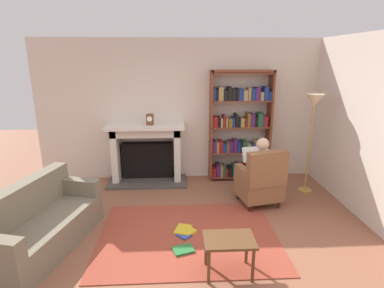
{
  "coord_description": "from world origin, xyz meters",
  "views": [
    {
      "loc": [
        -0.14,
        -3.39,
        2.35
      ],
      "look_at": [
        0.1,
        1.2,
        1.05
      ],
      "focal_mm": 28.74,
      "sensor_mm": 36.0,
      "label": 1
    }
  ],
  "objects_px": {
    "bookshelf": "(240,128)",
    "sofa_floral": "(40,225)",
    "fireplace": "(147,151)",
    "side_table": "(229,244)",
    "mantel_clock": "(150,119)",
    "seated_reader": "(258,167)",
    "floor_lamp": "(313,110)",
    "armchair_reading": "(261,181)"
  },
  "relations": [
    {
      "from": "fireplace",
      "to": "mantel_clock",
      "type": "distance_m",
      "value": 0.66
    },
    {
      "from": "mantel_clock",
      "to": "side_table",
      "type": "bearing_deg",
      "value": -68.65
    },
    {
      "from": "mantel_clock",
      "to": "sofa_floral",
      "type": "xyz_separation_m",
      "value": [
        -1.25,
        -2.06,
        -0.93
      ]
    },
    {
      "from": "fireplace",
      "to": "sofa_floral",
      "type": "distance_m",
      "value": 2.47
    },
    {
      "from": "mantel_clock",
      "to": "bookshelf",
      "type": "height_order",
      "value": "bookshelf"
    },
    {
      "from": "seated_reader",
      "to": "side_table",
      "type": "distance_m",
      "value": 1.92
    },
    {
      "from": "armchair_reading",
      "to": "sofa_floral",
      "type": "distance_m",
      "value": 3.25
    },
    {
      "from": "armchair_reading",
      "to": "bookshelf",
      "type": "bearing_deg",
      "value": -95.51
    },
    {
      "from": "sofa_floral",
      "to": "floor_lamp",
      "type": "bearing_deg",
      "value": -54.88
    },
    {
      "from": "floor_lamp",
      "to": "armchair_reading",
      "type": "bearing_deg",
      "value": -152.75
    },
    {
      "from": "fireplace",
      "to": "floor_lamp",
      "type": "distance_m",
      "value": 3.1
    },
    {
      "from": "bookshelf",
      "to": "sofa_floral",
      "type": "height_order",
      "value": "bookshelf"
    },
    {
      "from": "sofa_floral",
      "to": "fireplace",
      "type": "bearing_deg",
      "value": -13.58
    },
    {
      "from": "seated_reader",
      "to": "sofa_floral",
      "type": "relative_size",
      "value": 0.62
    },
    {
      "from": "fireplace",
      "to": "seated_reader",
      "type": "bearing_deg",
      "value": -28.41
    },
    {
      "from": "seated_reader",
      "to": "sofa_floral",
      "type": "height_order",
      "value": "seated_reader"
    },
    {
      "from": "fireplace",
      "to": "side_table",
      "type": "xyz_separation_m",
      "value": [
        1.13,
        -2.77,
        -0.23
      ]
    },
    {
      "from": "fireplace",
      "to": "floor_lamp",
      "type": "xyz_separation_m",
      "value": [
        2.9,
        -0.64,
        0.89
      ]
    },
    {
      "from": "fireplace",
      "to": "floor_lamp",
      "type": "relative_size",
      "value": 0.85
    },
    {
      "from": "fireplace",
      "to": "mantel_clock",
      "type": "relative_size",
      "value": 7.47
    },
    {
      "from": "sofa_floral",
      "to": "floor_lamp",
      "type": "distance_m",
      "value": 4.49
    },
    {
      "from": "fireplace",
      "to": "mantel_clock",
      "type": "xyz_separation_m",
      "value": [
        0.09,
        -0.1,
        0.64
      ]
    },
    {
      "from": "floor_lamp",
      "to": "seated_reader",
      "type": "bearing_deg",
      "value": -158.84
    },
    {
      "from": "side_table",
      "to": "floor_lamp",
      "type": "height_order",
      "value": "floor_lamp"
    },
    {
      "from": "seated_reader",
      "to": "floor_lamp",
      "type": "bearing_deg",
      "value": -170.55
    },
    {
      "from": "mantel_clock",
      "to": "armchair_reading",
      "type": "height_order",
      "value": "mantel_clock"
    },
    {
      "from": "sofa_floral",
      "to": "floor_lamp",
      "type": "relative_size",
      "value": 1.04
    },
    {
      "from": "fireplace",
      "to": "sofa_floral",
      "type": "bearing_deg",
      "value": -118.19
    },
    {
      "from": "side_table",
      "to": "mantel_clock",
      "type": "bearing_deg",
      "value": 111.35
    },
    {
      "from": "fireplace",
      "to": "seated_reader",
      "type": "distance_m",
      "value": 2.16
    },
    {
      "from": "bookshelf",
      "to": "side_table",
      "type": "height_order",
      "value": "bookshelf"
    },
    {
      "from": "fireplace",
      "to": "seated_reader",
      "type": "relative_size",
      "value": 1.31
    },
    {
      "from": "armchair_reading",
      "to": "seated_reader",
      "type": "height_order",
      "value": "seated_reader"
    },
    {
      "from": "bookshelf",
      "to": "sofa_floral",
      "type": "xyz_separation_m",
      "value": [
        -2.96,
        -2.2,
        -0.72
      ]
    },
    {
      "from": "seated_reader",
      "to": "floor_lamp",
      "type": "relative_size",
      "value": 0.65
    },
    {
      "from": "bookshelf",
      "to": "seated_reader",
      "type": "relative_size",
      "value": 1.86
    },
    {
      "from": "seated_reader",
      "to": "fireplace",
      "type": "bearing_deg",
      "value": -40.12
    },
    {
      "from": "bookshelf",
      "to": "mantel_clock",
      "type": "bearing_deg",
      "value": -175.48
    },
    {
      "from": "mantel_clock",
      "to": "side_table",
      "type": "xyz_separation_m",
      "value": [
        1.04,
        -2.67,
        -0.87
      ]
    },
    {
      "from": "side_table",
      "to": "armchair_reading",
      "type": "bearing_deg",
      "value": 63.93
    },
    {
      "from": "seated_reader",
      "to": "sofa_floral",
      "type": "distance_m",
      "value": 3.28
    },
    {
      "from": "mantel_clock",
      "to": "sofa_floral",
      "type": "bearing_deg",
      "value": -121.23
    }
  ]
}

